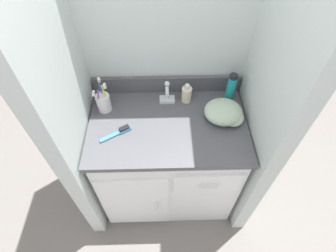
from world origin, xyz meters
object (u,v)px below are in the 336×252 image
(soap_dispenser, at_px, (187,94))
(hand_towel, at_px, (225,113))
(shaving_cream_can, at_px, (231,88))
(toothbrush_cup, at_px, (104,102))
(hairbrush, at_px, (120,132))

(soap_dispenser, distance_m, hand_towel, 0.25)
(shaving_cream_can, bearing_deg, toothbrush_cup, -175.08)
(toothbrush_cup, bearing_deg, hand_towel, -7.42)
(hand_towel, bearing_deg, hairbrush, -171.11)
(toothbrush_cup, distance_m, shaving_cream_can, 0.73)
(shaving_cream_can, height_order, hand_towel, shaving_cream_can)
(soap_dispenser, relative_size, hairbrush, 0.77)
(hairbrush, xyz_separation_m, hand_towel, (0.58, 0.09, 0.03))
(soap_dispenser, bearing_deg, toothbrush_cup, -172.92)
(toothbrush_cup, distance_m, soap_dispenser, 0.48)
(soap_dispenser, bearing_deg, hairbrush, -147.60)
(hairbrush, height_order, hand_towel, hand_towel)
(hand_towel, bearing_deg, shaving_cream_can, 71.83)
(toothbrush_cup, height_order, hairbrush, toothbrush_cup)
(toothbrush_cup, xyz_separation_m, hairbrush, (0.10, -0.18, -0.05))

